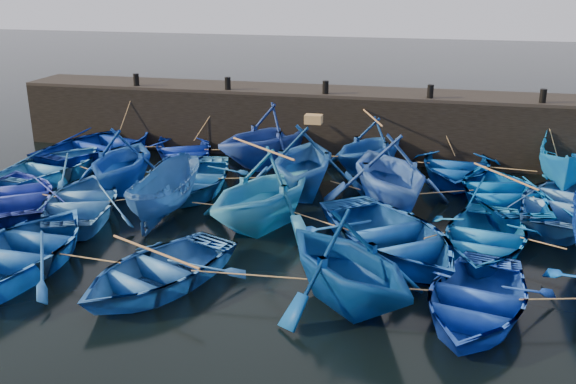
% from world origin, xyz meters
% --- Properties ---
extents(ground, '(120.00, 120.00, 0.00)m').
position_xyz_m(ground, '(0.00, 0.00, 0.00)').
color(ground, black).
rests_on(ground, ground).
extents(quay_wall, '(26.00, 2.50, 2.50)m').
position_xyz_m(quay_wall, '(0.00, 10.50, 1.25)').
color(quay_wall, black).
rests_on(quay_wall, ground).
extents(quay_top, '(26.00, 2.50, 0.12)m').
position_xyz_m(quay_top, '(0.00, 10.50, 2.56)').
color(quay_top, black).
rests_on(quay_top, quay_wall).
extents(bollard_0, '(0.24, 0.24, 0.50)m').
position_xyz_m(bollard_0, '(-8.00, 9.60, 2.87)').
color(bollard_0, black).
rests_on(bollard_0, quay_top).
extents(bollard_1, '(0.24, 0.24, 0.50)m').
position_xyz_m(bollard_1, '(-4.00, 9.60, 2.87)').
color(bollard_1, black).
rests_on(bollard_1, quay_top).
extents(bollard_2, '(0.24, 0.24, 0.50)m').
position_xyz_m(bollard_2, '(0.00, 9.60, 2.87)').
color(bollard_2, black).
rests_on(bollard_2, quay_top).
extents(bollard_3, '(0.24, 0.24, 0.50)m').
position_xyz_m(bollard_3, '(4.00, 9.60, 2.87)').
color(bollard_3, black).
rests_on(bollard_3, quay_top).
extents(bollard_4, '(0.24, 0.24, 0.50)m').
position_xyz_m(bollard_4, '(8.00, 9.60, 2.87)').
color(bollard_4, black).
rests_on(bollard_4, quay_top).
extents(boat_0, '(5.76, 6.80, 1.20)m').
position_xyz_m(boat_0, '(-8.60, 7.46, 0.60)').
color(boat_0, navy).
rests_on(boat_0, ground).
extents(boat_1, '(5.14, 5.65, 0.96)m').
position_xyz_m(boat_1, '(-5.35, 7.84, 0.48)').
color(boat_1, navy).
rests_on(boat_1, ground).
extents(boat_2, '(5.88, 6.04, 2.42)m').
position_xyz_m(boat_2, '(-1.99, 8.07, 1.21)').
color(boat_2, navy).
rests_on(boat_2, ground).
extents(boat_3, '(4.93, 5.15, 2.10)m').
position_xyz_m(boat_3, '(2.00, 8.03, 1.05)').
color(boat_3, '#1549A3').
rests_on(boat_3, ground).
extents(boat_4, '(3.79, 5.19, 1.05)m').
position_xyz_m(boat_4, '(5.09, 7.94, 0.53)').
color(boat_4, navy).
rests_on(boat_4, ground).
extents(boat_5, '(2.50, 4.94, 1.83)m').
position_xyz_m(boat_5, '(8.75, 7.74, 0.91)').
color(boat_5, blue).
rests_on(boat_5, ground).
extents(boat_6, '(4.25, 5.37, 1.00)m').
position_xyz_m(boat_6, '(-9.05, 4.75, 0.50)').
color(boat_6, blue).
rests_on(boat_6, ground).
extents(boat_7, '(4.21, 4.71, 2.24)m').
position_xyz_m(boat_7, '(-6.00, 4.09, 1.12)').
color(boat_7, '#1145A7').
rests_on(boat_7, ground).
extents(boat_8, '(3.93, 5.13, 0.99)m').
position_xyz_m(boat_8, '(-3.61, 4.43, 0.50)').
color(boat_8, blue).
rests_on(boat_8, ground).
extents(boat_9, '(4.34, 4.94, 2.47)m').
position_xyz_m(boat_9, '(0.12, 5.03, 1.24)').
color(boat_9, '#1A529A').
rests_on(boat_9, ground).
extents(boat_10, '(5.63, 5.98, 2.51)m').
position_xyz_m(boat_10, '(3.00, 4.37, 1.26)').
color(boat_10, blue).
rests_on(boat_10, ground).
extents(boat_11, '(4.69, 5.80, 1.06)m').
position_xyz_m(boat_11, '(6.51, 5.15, 0.53)').
color(boat_11, '#004899').
rests_on(boat_11, ground).
extents(boat_12, '(5.10, 6.03, 1.07)m').
position_xyz_m(boat_12, '(8.28, 4.67, 0.53)').
color(boat_12, blue).
rests_on(boat_12, ground).
extents(boat_13, '(5.46, 5.79, 0.98)m').
position_xyz_m(boat_13, '(-8.40, 1.64, 0.49)').
color(boat_13, navy).
rests_on(boat_13, ground).
extents(boat_14, '(4.76, 5.55, 0.97)m').
position_xyz_m(boat_14, '(-6.08, 1.53, 0.48)').
color(boat_14, '#2F67B9').
rests_on(boat_14, ground).
extents(boat_15, '(1.54, 4.02, 1.55)m').
position_xyz_m(boat_15, '(-3.58, 2.03, 0.78)').
color(boat_15, navy).
rests_on(boat_15, ground).
extents(boat_16, '(5.35, 5.67, 2.37)m').
position_xyz_m(boat_16, '(-0.44, 1.91, 1.19)').
color(boat_16, '#267ED1').
rests_on(boat_16, ground).
extents(boat_17, '(6.34, 6.66, 1.12)m').
position_xyz_m(boat_17, '(3.31, 0.82, 0.56)').
color(boat_17, '#0D418F').
rests_on(boat_17, ground).
extents(boat_18, '(3.92, 5.00, 0.95)m').
position_xyz_m(boat_18, '(5.76, 1.47, 0.47)').
color(boat_18, '#0A55A7').
rests_on(boat_18, ground).
extents(boat_21, '(3.90, 5.35, 1.09)m').
position_xyz_m(boat_21, '(-5.63, -2.20, 0.55)').
color(boat_21, '#134A95').
rests_on(boat_21, ground).
extents(boat_22, '(4.65, 5.31, 0.92)m').
position_xyz_m(boat_22, '(-1.91, -2.36, 0.46)').
color(boat_22, '#1F559E').
rests_on(boat_22, ground).
extents(boat_23, '(5.57, 5.56, 2.22)m').
position_xyz_m(boat_23, '(2.61, -2.17, 1.11)').
color(boat_23, navy).
rests_on(boat_23, ground).
extents(boat_24, '(4.03, 5.00, 0.92)m').
position_xyz_m(boat_24, '(5.39, -2.07, 0.46)').
color(boat_24, '#133AAC').
rests_on(boat_24, ground).
extents(wooden_crate, '(0.55, 0.40, 0.29)m').
position_xyz_m(wooden_crate, '(0.42, 5.03, 2.62)').
color(wooden_crate, olive).
rests_on(wooden_crate, boat_9).
extents(mooring_ropes, '(17.40, 11.90, 2.10)m').
position_xyz_m(mooring_ropes, '(0.13, 5.01, 0.88)').
color(mooring_ropes, tan).
rests_on(mooring_ropes, ground).
extents(loose_oars, '(10.67, 12.46, 1.51)m').
position_xyz_m(loose_oars, '(1.54, 3.18, 1.64)').
color(loose_oars, '#99724C').
rests_on(loose_oars, ground).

